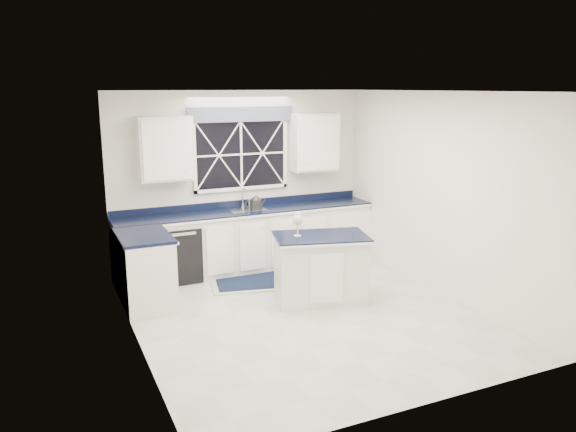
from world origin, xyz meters
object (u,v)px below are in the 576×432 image
kettle (256,203)px  soap_bottle (252,199)px  wine_glass (298,220)px  dishwasher (177,252)px  island (321,268)px  faucet (243,197)px

kettle → soap_bottle: kettle is taller
wine_glass → kettle: bearing=90.0°
kettle → wine_glass: size_ratio=1.02×
dishwasher → island: size_ratio=0.62×
dishwasher → soap_bottle: 1.42m
dishwasher → wine_glass: 2.05m
faucet → wine_glass: faucet is taller
island → soap_bottle: 1.93m
kettle → faucet: bearing=134.7°
faucet → wine_glass: 1.70m
dishwasher → faucet: size_ratio=2.72×
kettle → wine_glass: bearing=-74.2°
island → faucet: bearing=117.4°
dishwasher → soap_bottle: size_ratio=3.88×
kettle → soap_bottle: bearing=98.2°
faucet → soap_bottle: (0.15, 0.03, -0.05)m
dishwasher → kettle: (1.22, -0.02, 0.63)m
dishwasher → island: 2.20m
island → kettle: kettle is taller
kettle → soap_bottle: size_ratio=1.45×
dishwasher → island: bearing=-46.7°
faucet → soap_bottle: bearing=9.7°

